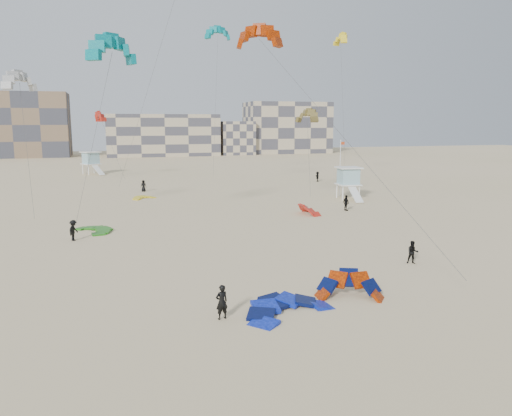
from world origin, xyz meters
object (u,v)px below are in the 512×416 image
object	(u,v)px
kite_ground_orange	(349,297)
lifeguard_tower_near	(348,183)
kite_ground_blue	(287,312)
kitesurfer_main	(222,302)

from	to	relation	value
kite_ground_orange	lifeguard_tower_near	bearing A→B (deg)	85.01
kite_ground_blue	kite_ground_orange	bearing A→B (deg)	-7.09
kite_ground_blue	kite_ground_orange	world-z (taller)	kite_ground_orange
kite_ground_orange	lifeguard_tower_near	world-z (taller)	lifeguard_tower_near
kitesurfer_main	kite_ground_orange	bearing A→B (deg)	173.29
kitesurfer_main	lifeguard_tower_near	xyz separation A→B (m)	(23.99, 34.30, 1.14)
kite_ground_orange	lifeguard_tower_near	xyz separation A→B (m)	(16.49, 33.23, 2.02)
kite_ground_blue	lifeguard_tower_near	xyz separation A→B (m)	(20.57, 34.35, 2.02)
kite_ground_blue	kitesurfer_main	size ratio (longest dim) A/B	2.67
kite_ground_blue	kite_ground_orange	size ratio (longest dim) A/B	1.31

